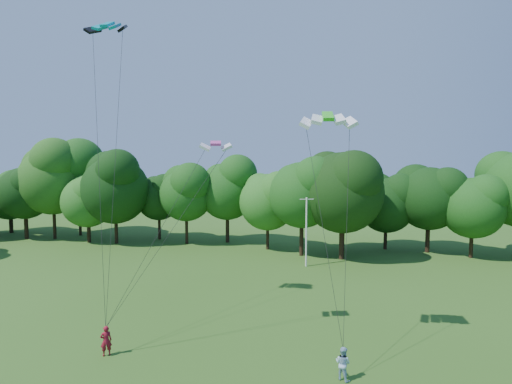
# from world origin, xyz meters

# --- Properties ---
(utility_pole) EXTENTS (1.37, 0.58, 7.16)m
(utility_pole) POSITION_xyz_m (3.46, 28.46, 3.71)
(utility_pole) COLOR silver
(utility_pole) RESTS_ON ground
(kite_flyer_left) EXTENTS (0.74, 0.72, 1.71)m
(kite_flyer_left) POSITION_xyz_m (-5.30, 6.88, 0.85)
(kite_flyer_left) COLOR maroon
(kite_flyer_left) RESTS_ON ground
(kite_flyer_right) EXTENTS (1.02, 0.95, 1.68)m
(kite_flyer_right) POSITION_xyz_m (7.66, 7.49, 0.84)
(kite_flyer_right) COLOR #A5C7E5
(kite_flyer_right) RESTS_ON ground
(kite_teal) EXTENTS (2.77, 1.40, 0.70)m
(kite_teal) POSITION_xyz_m (-8.20, 12.28, 20.02)
(kite_teal) COLOR #0595A7
(kite_teal) RESTS_ON ground
(kite_green) EXTENTS (3.16, 1.74, 0.68)m
(kite_green) POSITION_xyz_m (6.56, 10.62, 13.38)
(kite_green) COLOR #31D11F
(kite_green) RESTS_ON ground
(kite_pink) EXTENTS (2.10, 1.50, 0.35)m
(kite_pink) POSITION_xyz_m (0.01, 10.50, 11.94)
(kite_pink) COLOR #EB41A9
(kite_pink) RESTS_ON ground
(tree_back_west) EXTENTS (9.99, 9.99, 14.54)m
(tree_back_west) POSITION_xyz_m (-32.36, 34.82, 9.08)
(tree_back_west) COLOR #302013
(tree_back_west) RESTS_ON ground
(tree_back_center) EXTENTS (9.79, 9.79, 14.23)m
(tree_back_center) POSITION_xyz_m (6.94, 32.42, 8.89)
(tree_back_center) COLOR black
(tree_back_center) RESTS_ON ground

